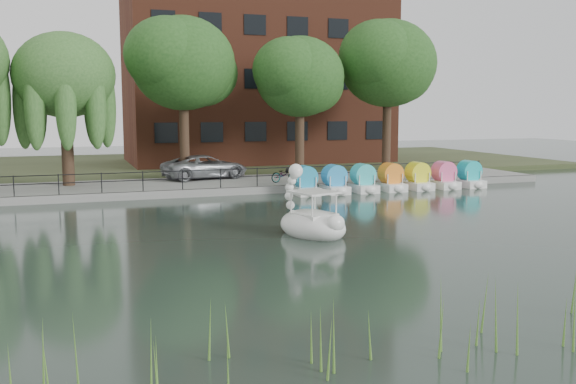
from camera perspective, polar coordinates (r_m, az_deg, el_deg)
ground_plane at (r=21.37m, az=2.30°, el=-4.84°), size 120.00×120.00×0.00m
promenade at (r=36.49m, az=-7.00°, el=0.57°), size 40.00×6.00×0.40m
kerb at (r=33.63m, az=-5.92°, el=0.00°), size 40.00×0.25×0.40m
land_strip at (r=50.19m, az=-10.44°, el=2.36°), size 60.00×22.00×0.36m
railing at (r=33.72m, az=-6.02°, el=1.64°), size 32.00×0.05×1.00m
apartment_building at (r=51.73m, az=-2.81°, el=12.81°), size 20.00×10.07×18.00m
willow_mid at (r=36.43m, az=-19.28°, el=9.73°), size 5.32×5.32×8.15m
broadleaf_center at (r=38.08m, az=-9.33°, el=11.16°), size 6.00×6.00×9.25m
broadleaf_right at (r=39.40m, az=1.06°, el=10.15°), size 5.40×5.40×8.32m
broadleaf_far at (r=43.04m, az=8.88°, el=11.19°), size 6.30×6.30×9.71m
minivan at (r=38.12m, az=-7.37°, el=2.39°), size 3.90×6.26×1.62m
bicycle at (r=36.13m, az=-0.34°, el=1.68°), size 1.03×1.82×1.00m
swan_boat at (r=23.17m, az=2.10°, el=-2.48°), size 2.68×3.40×2.52m
pedal_boat_row at (r=35.89m, az=9.15°, el=1.07°), size 11.35×1.70×1.40m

